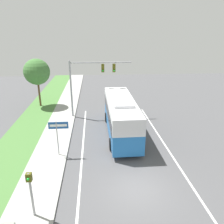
% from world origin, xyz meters
% --- Properties ---
extents(ground_plane, '(80.00, 80.00, 0.00)m').
position_xyz_m(ground_plane, '(0.00, 0.00, 0.00)').
color(ground_plane, '#4C4C4F').
extents(sidewalk, '(2.80, 80.00, 0.12)m').
position_xyz_m(sidewalk, '(-6.20, 0.00, 0.06)').
color(sidewalk, '#9E9E99').
rests_on(sidewalk, ground_plane).
extents(lane_divider_near, '(0.14, 30.00, 0.01)m').
position_xyz_m(lane_divider_near, '(-3.60, 0.00, 0.00)').
color(lane_divider_near, silver).
rests_on(lane_divider_near, ground_plane).
extents(lane_divider_far, '(0.14, 30.00, 0.01)m').
position_xyz_m(lane_divider_far, '(3.60, 0.00, 0.00)').
color(lane_divider_far, silver).
rests_on(lane_divider_far, ground_plane).
extents(bus, '(2.65, 10.10, 3.65)m').
position_xyz_m(bus, '(-0.01, 8.23, 1.99)').
color(bus, '#236BB7').
rests_on(bus, ground_plane).
extents(signal_gantry, '(6.86, 0.41, 6.50)m').
position_xyz_m(signal_gantry, '(-2.96, 13.18, 4.68)').
color(signal_gantry, '#939399').
rests_on(signal_gantry, ground_plane).
extents(pedestrian_signal, '(0.28, 0.34, 2.74)m').
position_xyz_m(pedestrian_signal, '(-5.87, -1.69, 1.89)').
color(pedestrian_signal, '#939399').
rests_on(pedestrian_signal, ground_plane).
extents(street_sign, '(1.52, 0.08, 2.97)m').
position_xyz_m(street_sign, '(-5.35, 4.50, 2.17)').
color(street_sign, '#939399').
rests_on(street_sign, ground_plane).
extents(roadside_tree, '(3.30, 3.30, 6.18)m').
position_xyz_m(roadside_tree, '(-9.67, 17.44, 4.62)').
color(roadside_tree, brown).
rests_on(roadside_tree, grass_verge).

